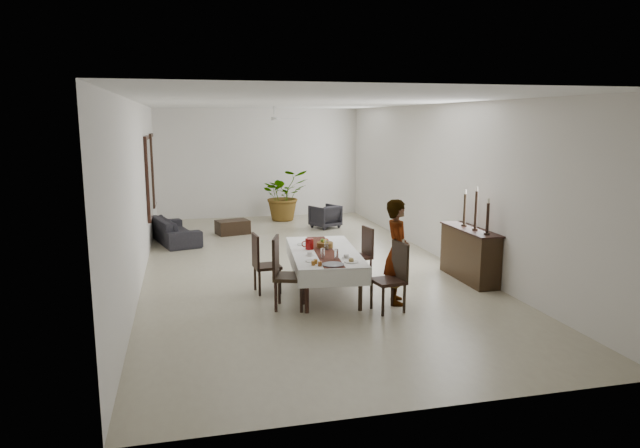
# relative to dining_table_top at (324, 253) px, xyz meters

# --- Properties ---
(floor) EXTENTS (6.00, 12.00, 0.00)m
(floor) POSITION_rel_dining_table_top_xyz_m (-0.04, 1.86, -0.67)
(floor) COLOR #BCB495
(floor) RESTS_ON ground
(ceiling) EXTENTS (6.00, 12.00, 0.02)m
(ceiling) POSITION_rel_dining_table_top_xyz_m (-0.04, 1.86, 2.53)
(ceiling) COLOR white
(ceiling) RESTS_ON wall_back
(wall_back) EXTENTS (6.00, 0.02, 3.20)m
(wall_back) POSITION_rel_dining_table_top_xyz_m (-0.04, 7.86, 0.93)
(wall_back) COLOR white
(wall_back) RESTS_ON floor
(wall_front) EXTENTS (6.00, 0.02, 3.20)m
(wall_front) POSITION_rel_dining_table_top_xyz_m (-0.04, -4.14, 0.93)
(wall_front) COLOR white
(wall_front) RESTS_ON floor
(wall_left) EXTENTS (0.02, 12.00, 3.20)m
(wall_left) POSITION_rel_dining_table_top_xyz_m (-3.04, 1.86, 0.93)
(wall_left) COLOR white
(wall_left) RESTS_ON floor
(wall_right) EXTENTS (0.02, 12.00, 3.20)m
(wall_right) POSITION_rel_dining_table_top_xyz_m (2.96, 1.86, 0.93)
(wall_right) COLOR white
(wall_right) RESTS_ON floor
(dining_table_top) EXTENTS (1.16, 2.32, 0.05)m
(dining_table_top) POSITION_rel_dining_table_top_xyz_m (0.00, 0.00, 0.00)
(dining_table_top) COLOR black
(dining_table_top) RESTS_ON table_leg_fl
(table_leg_fl) EXTENTS (0.07, 0.07, 0.65)m
(table_leg_fl) POSITION_rel_dining_table_top_xyz_m (-0.52, -1.01, -0.35)
(table_leg_fl) COLOR black
(table_leg_fl) RESTS_ON floor
(table_leg_fr) EXTENTS (0.07, 0.07, 0.65)m
(table_leg_fr) POSITION_rel_dining_table_top_xyz_m (0.30, -1.10, -0.35)
(table_leg_fr) COLOR black
(table_leg_fr) RESTS_ON floor
(table_leg_bl) EXTENTS (0.07, 0.07, 0.65)m
(table_leg_bl) POSITION_rel_dining_table_top_xyz_m (-0.30, 1.10, -0.35)
(table_leg_bl) COLOR black
(table_leg_bl) RESTS_ON floor
(table_leg_br) EXTENTS (0.07, 0.07, 0.65)m
(table_leg_br) POSITION_rel_dining_table_top_xyz_m (0.52, 1.01, -0.35)
(table_leg_br) COLOR black
(table_leg_br) RESTS_ON floor
(tablecloth_top) EXTENTS (1.34, 2.50, 0.01)m
(tablecloth_top) POSITION_rel_dining_table_top_xyz_m (0.00, 0.00, 0.03)
(tablecloth_top) COLOR white
(tablecloth_top) RESTS_ON dining_table_top
(tablecloth_drape_left) EXTENTS (0.26, 2.39, 0.28)m
(tablecloth_drape_left) POSITION_rel_dining_table_top_xyz_m (-0.54, 0.06, -0.11)
(tablecloth_drape_left) COLOR white
(tablecloth_drape_left) RESTS_ON dining_table_top
(tablecloth_drape_right) EXTENTS (0.26, 2.39, 0.28)m
(tablecloth_drape_right) POSITION_rel_dining_table_top_xyz_m (0.54, -0.06, -0.11)
(tablecloth_drape_right) COLOR white
(tablecloth_drape_right) RESTS_ON dining_table_top
(tablecloth_drape_near) EXTENTS (1.09, 0.12, 0.28)m
(tablecloth_drape_near) POSITION_rel_dining_table_top_xyz_m (-0.12, -1.19, -0.11)
(tablecloth_drape_near) COLOR white
(tablecloth_drape_near) RESTS_ON dining_table_top
(tablecloth_drape_far) EXTENTS (1.09, 0.12, 0.28)m
(tablecloth_drape_far) POSITION_rel_dining_table_top_xyz_m (0.12, 1.19, -0.11)
(tablecloth_drape_far) COLOR white
(tablecloth_drape_far) RESTS_ON dining_table_top
(table_runner) EXTENTS (0.57, 2.35, 0.00)m
(table_runner) POSITION_rel_dining_table_top_xyz_m (0.00, 0.00, 0.04)
(table_runner) COLOR #562418
(table_runner) RESTS_ON tablecloth_top
(red_pitcher) EXTENTS (0.15, 0.15, 0.19)m
(red_pitcher) POSITION_rel_dining_table_top_xyz_m (-0.22, 0.16, 0.13)
(red_pitcher) COLOR maroon
(red_pitcher) RESTS_ON tablecloth_top
(pitcher_handle) EXTENTS (0.11, 0.03, 0.11)m
(pitcher_handle) POSITION_rel_dining_table_top_xyz_m (-0.30, 0.17, 0.13)
(pitcher_handle) COLOR maroon
(pitcher_handle) RESTS_ON red_pitcher
(wine_glass_near) EXTENTS (0.07, 0.07, 0.16)m
(wine_glass_near) POSITION_rel_dining_table_top_xyz_m (0.05, -0.61, 0.11)
(wine_glass_near) COLOR white
(wine_glass_near) RESTS_ON tablecloth_top
(wine_glass_mid) EXTENTS (0.07, 0.07, 0.16)m
(wine_glass_mid) POSITION_rel_dining_table_top_xyz_m (-0.15, -0.50, 0.11)
(wine_glass_mid) COLOR white
(wine_glass_mid) RESTS_ON tablecloth_top
(wine_glass_far) EXTENTS (0.07, 0.07, 0.16)m
(wine_glass_far) POSITION_rel_dining_table_top_xyz_m (0.05, 0.04, 0.11)
(wine_glass_far) COLOR white
(wine_glass_far) RESTS_ON tablecloth_top
(teacup_right) EXTENTS (0.08, 0.08, 0.06)m
(teacup_right) POSITION_rel_dining_table_top_xyz_m (0.22, -0.58, 0.06)
(teacup_right) COLOR silver
(teacup_right) RESTS_ON saucer_right
(saucer_right) EXTENTS (0.14, 0.14, 0.01)m
(saucer_right) POSITION_rel_dining_table_top_xyz_m (0.22, -0.58, 0.04)
(saucer_right) COLOR silver
(saucer_right) RESTS_ON tablecloth_top
(teacup_left) EXTENTS (0.08, 0.08, 0.06)m
(teacup_left) POSITION_rel_dining_table_top_xyz_m (-0.31, -0.29, 0.06)
(teacup_left) COLOR white
(teacup_left) RESTS_ON saucer_left
(saucer_left) EXTENTS (0.14, 0.14, 0.01)m
(saucer_left) POSITION_rel_dining_table_top_xyz_m (-0.31, -0.29, 0.04)
(saucer_left) COLOR white
(saucer_left) RESTS_ON tablecloth_top
(plate_near_right) EXTENTS (0.22, 0.22, 0.01)m
(plate_near_right) POSITION_rel_dining_table_top_xyz_m (0.22, -0.86, 0.04)
(plate_near_right) COLOR white
(plate_near_right) RESTS_ON tablecloth_top
(bread_near_right) EXTENTS (0.08, 0.08, 0.08)m
(bread_near_right) POSITION_rel_dining_table_top_xyz_m (0.22, -0.86, 0.07)
(bread_near_right) COLOR tan
(bread_near_right) RESTS_ON plate_near_right
(plate_near_left) EXTENTS (0.22, 0.22, 0.01)m
(plate_near_left) POSITION_rel_dining_table_top_xyz_m (-0.35, -0.67, 0.04)
(plate_near_left) COLOR white
(plate_near_left) RESTS_ON tablecloth_top
(plate_far_left) EXTENTS (0.22, 0.22, 0.01)m
(plate_far_left) POSITION_rel_dining_table_top_xyz_m (-0.24, 0.54, 0.04)
(plate_far_left) COLOR silver
(plate_far_left) RESTS_ON tablecloth_top
(serving_tray) EXTENTS (0.33, 0.33, 0.02)m
(serving_tray) POSITION_rel_dining_table_top_xyz_m (-0.10, -0.97, 0.04)
(serving_tray) COLOR #424247
(serving_tray) RESTS_ON tablecloth_top
(jam_jar_a) EXTENTS (0.06, 0.06, 0.07)m
(jam_jar_a) POSITION_rel_dining_table_top_xyz_m (-0.31, -0.98, 0.07)
(jam_jar_a) COLOR #964915
(jam_jar_a) RESTS_ON tablecloth_top
(jam_jar_b) EXTENTS (0.06, 0.06, 0.07)m
(jam_jar_b) POSITION_rel_dining_table_top_xyz_m (-0.40, -0.91, 0.07)
(jam_jar_b) COLOR #9A5A16
(jam_jar_b) RESTS_ON tablecloth_top
(jam_jar_c) EXTENTS (0.06, 0.06, 0.07)m
(jam_jar_c) POSITION_rel_dining_table_top_xyz_m (-0.34, -0.83, 0.07)
(jam_jar_c) COLOR brown
(jam_jar_c) RESTS_ON tablecloth_top
(fruit_basket) EXTENTS (0.28, 0.28, 0.09)m
(fruit_basket) POSITION_rel_dining_table_top_xyz_m (0.07, 0.23, 0.08)
(fruit_basket) COLOR brown
(fruit_basket) RESTS_ON tablecloth_top
(fruit_red) EXTENTS (0.08, 0.08, 0.08)m
(fruit_red) POSITION_rel_dining_table_top_xyz_m (0.10, 0.24, 0.15)
(fruit_red) COLOR maroon
(fruit_red) RESTS_ON fruit_basket
(fruit_green) EXTENTS (0.07, 0.07, 0.07)m
(fruit_green) POSITION_rel_dining_table_top_xyz_m (0.04, 0.26, 0.15)
(fruit_green) COLOR #4D8227
(fruit_green) RESTS_ON fruit_basket
(fruit_yellow) EXTENTS (0.08, 0.08, 0.08)m
(fruit_yellow) POSITION_rel_dining_table_top_xyz_m (0.07, 0.18, 0.15)
(fruit_yellow) COLOR yellow
(fruit_yellow) RESTS_ON fruit_basket
(chair_right_near_seat) EXTENTS (0.51, 0.51, 0.05)m
(chair_right_near_seat) POSITION_rel_dining_table_top_xyz_m (0.70, -1.20, -0.21)
(chair_right_near_seat) COLOR black
(chair_right_near_seat) RESTS_ON chair_right_near_leg_fl
(chair_right_near_leg_fl) EXTENTS (0.05, 0.05, 0.44)m
(chair_right_near_leg_fl) POSITION_rel_dining_table_top_xyz_m (0.91, -1.35, -0.45)
(chair_right_near_leg_fl) COLOR black
(chair_right_near_leg_fl) RESTS_ON floor
(chair_right_near_leg_fr) EXTENTS (0.05, 0.05, 0.44)m
(chair_right_near_leg_fr) POSITION_rel_dining_table_top_xyz_m (0.85, -0.99, -0.45)
(chair_right_near_leg_fr) COLOR black
(chair_right_near_leg_fr) RESTS_ON floor
(chair_right_near_leg_bl) EXTENTS (0.05, 0.05, 0.44)m
(chair_right_near_leg_bl) POSITION_rel_dining_table_top_xyz_m (0.55, -1.41, -0.45)
(chair_right_near_leg_bl) COLOR black
(chair_right_near_leg_bl) RESTS_ON floor
(chair_right_near_leg_br) EXTENTS (0.05, 0.05, 0.44)m
(chair_right_near_leg_br) POSITION_rel_dining_table_top_xyz_m (0.49, -1.05, -0.45)
(chair_right_near_leg_br) COLOR black
(chair_right_near_leg_br) RESTS_ON floor
(chair_right_near_back) EXTENTS (0.11, 0.45, 0.57)m
(chair_right_near_back) POSITION_rel_dining_table_top_xyz_m (0.90, -1.17, 0.10)
(chair_right_near_back) COLOR black
(chair_right_near_back) RESTS_ON chair_right_near_seat
(chair_right_far_seat) EXTENTS (0.47, 0.47, 0.05)m
(chair_right_far_seat) POSITION_rel_dining_table_top_xyz_m (0.78, 0.55, -0.25)
(chair_right_far_seat) COLOR black
(chair_right_far_seat) RESTS_ON chair_right_far_leg_fl
(chair_right_far_leg_fl) EXTENTS (0.05, 0.05, 0.40)m
(chair_right_far_leg_fl) POSITION_rel_dining_table_top_xyz_m (0.97, 0.41, -0.47)
(chair_right_far_leg_fl) COLOR black
(chair_right_far_leg_fl) RESTS_ON floor
(chair_right_far_leg_fr) EXTENTS (0.05, 0.05, 0.40)m
(chair_right_far_leg_fr) POSITION_rel_dining_table_top_xyz_m (0.91, 0.74, -0.47)
(chair_right_far_leg_fr) COLOR black
(chair_right_far_leg_fr) RESTS_ON floor
(chair_right_far_leg_bl) EXTENTS (0.05, 0.05, 0.40)m
(chair_right_far_leg_bl) POSITION_rel_dining_table_top_xyz_m (0.64, 0.35, -0.47)
(chair_right_far_leg_bl) COLOR black
(chair_right_far_leg_bl) RESTS_ON floor
(chair_right_far_leg_br) EXTENTS (0.05, 0.05, 0.40)m
(chair_right_far_leg_br) POSITION_rel_dining_table_top_xyz_m (0.58, 0.68, -0.47)
(chair_right_far_leg_br) COLOR black
(chair_right_far_leg_br) RESTS_ON floor
(chair_right_far_back) EXTENTS (0.11, 0.41, 0.52)m
(chair_right_far_back) POSITION_rel_dining_table_top_xyz_m (0.96, 0.58, 0.03)
(chair_right_far_back) COLOR black
(chair_right_far_back) RESTS_ON chair_right_far_seat
(chair_left_near_seat) EXTENTS (0.59, 0.59, 0.05)m
(chair_left_near_seat) POSITION_rel_dining_table_top_xyz_m (-0.72, -0.73, -0.18)
(chair_left_near_seat) COLOR black
(chair_left_near_seat) RESTS_ON chair_left_near_leg_fl
(chair_left_near_leg_fl) EXTENTS (0.06, 0.06, 0.47)m
(chair_left_near_leg_fl) POSITION_rel_dining_table_top_xyz_m (-0.85, -0.48, -0.44)
(chair_left_near_leg_fl) COLOR black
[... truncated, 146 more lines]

